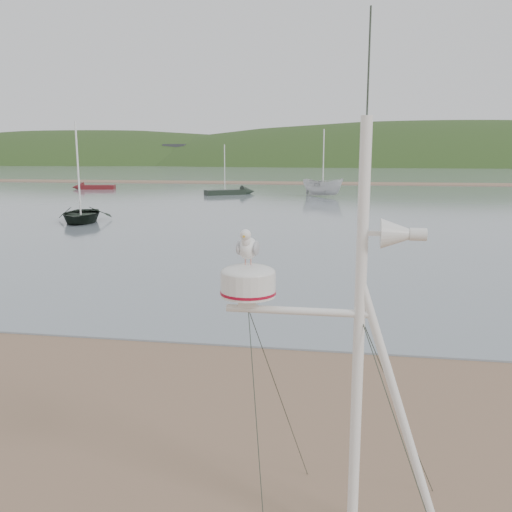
% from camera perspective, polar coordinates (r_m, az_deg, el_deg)
% --- Properties ---
extents(ground, '(560.00, 560.00, 0.00)m').
position_cam_1_polar(ground, '(8.22, -13.78, -18.48)').
color(ground, brown).
rests_on(ground, ground).
extents(water, '(560.00, 256.00, 0.04)m').
position_cam_1_polar(water, '(138.65, 8.35, 8.86)').
color(water, slate).
rests_on(water, ground).
extents(sandbar, '(560.00, 7.00, 0.07)m').
position_cam_1_polar(sandbar, '(76.72, 7.31, 7.61)').
color(sandbar, brown).
rests_on(sandbar, water).
extents(hill_ridge, '(620.00, 180.00, 80.00)m').
position_cam_1_polar(hill_ridge, '(243.22, 13.15, 4.74)').
color(hill_ridge, '#213716').
rests_on(hill_ridge, ground).
extents(far_cottages, '(294.40, 6.30, 8.00)m').
position_cam_1_polar(far_cottages, '(202.57, 9.66, 10.46)').
color(far_cottages, beige).
rests_on(far_cottages, ground).
extents(mast_rig, '(2.32, 2.47, 5.23)m').
position_cam_1_polar(mast_rig, '(5.67, 9.75, -17.96)').
color(mast_rig, white).
rests_on(mast_rig, ground).
extents(boat_dark, '(3.30, 1.80, 4.44)m').
position_cam_1_polar(boat_dark, '(33.45, -18.14, 7.17)').
color(boat_dark, black).
rests_on(boat_dark, water).
extents(boat_white, '(2.45, 2.44, 4.62)m').
position_cam_1_polar(boat_white, '(52.28, 7.08, 8.76)').
color(boat_white, silver).
rests_on(boat_white, water).
extents(dinghy_red_far, '(5.04, 2.12, 1.19)m').
position_cam_1_polar(dinghy_red_far, '(66.00, -17.17, 6.95)').
color(dinghy_red_far, '#591417').
rests_on(dinghy_red_far, ground).
extents(sailboat_dark_mid, '(5.06, 4.12, 5.32)m').
position_cam_1_polar(sailboat_dark_mid, '(54.88, -2.12, 6.78)').
color(sailboat_dark_mid, black).
rests_on(sailboat_dark_mid, ground).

